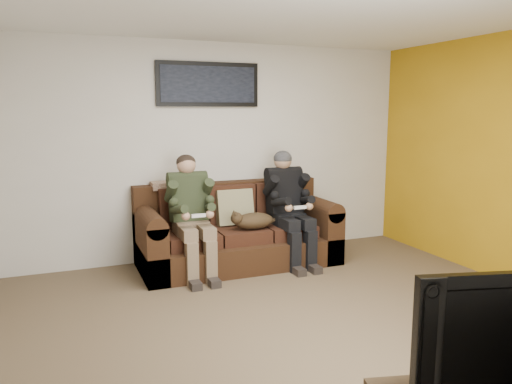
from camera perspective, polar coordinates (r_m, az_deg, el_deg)
name	(u,v)px	position (r m, az deg, el deg)	size (l,w,h in m)	color
floor	(300,323)	(4.42, 5.08, -14.72)	(5.00, 5.00, 0.00)	brown
ceiling	(305,5)	(4.12, 5.64, 20.52)	(5.00, 5.00, 0.00)	silver
wall_back	(218,151)	(6.14, -4.34, 4.66)	(5.00, 5.00, 0.00)	beige
sofa	(236,234)	(5.93, -2.29, -4.77)	(2.29, 0.99, 0.94)	#331D0F
throw_pillow	(235,207)	(5.90, -2.45, -1.74)	(0.44, 0.12, 0.42)	#90875E
throw_blanket	(172,185)	(5.90, -9.63, 0.80)	(0.47, 0.23, 0.08)	#C1A68E
person_left	(191,208)	(5.50, -7.44, -1.82)	(0.51, 0.87, 1.31)	#7B654D
person_right	(288,200)	(5.90, 3.71, -0.96)	(0.51, 0.86, 1.32)	black
cat	(252,221)	(5.68, -0.40, -3.29)	(0.66, 0.26, 0.24)	#49341C
framed_poster	(208,84)	(6.06, -5.48, 12.15)	(1.25, 0.05, 0.52)	black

